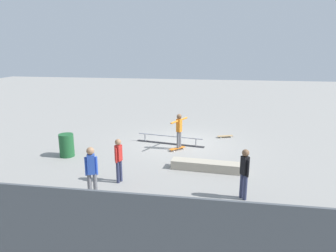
{
  "coord_description": "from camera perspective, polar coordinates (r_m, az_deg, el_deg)",
  "views": [
    {
      "loc": [
        -1.7,
        13.95,
        4.46
      ],
      "look_at": [
        0.48,
        0.62,
        1.0
      ],
      "focal_mm": 33.11,
      "sensor_mm": 36.0,
      "label": 1
    }
  ],
  "objects": [
    {
      "name": "ground_plane",
      "position": [
        14.74,
        2.24,
        -3.25
      ],
      "size": [
        60.0,
        60.0,
        0.0
      ],
      "primitive_type": "plane",
      "color": "gray"
    },
    {
      "name": "grind_rail",
      "position": [
        14.64,
        0.32,
        -2.65
      ],
      "size": [
        3.33,
        0.8,
        0.4
      ],
      "rotation": [
        0.0,
        0.0,
        -0.17
      ],
      "color": "black",
      "rests_on": "ground_plane"
    },
    {
      "name": "skate_ledge",
      "position": [
        11.7,
        6.95,
        -7.27
      ],
      "size": [
        2.6,
        0.72,
        0.33
      ],
      "primitive_type": "cube",
      "rotation": [
        0.0,
        0.0,
        -0.08
      ],
      "color": "#B2A893",
      "rests_on": "ground_plane"
    },
    {
      "name": "skater_main",
      "position": [
        13.66,
        2.05,
        -0.56
      ],
      "size": [
        0.61,
        1.22,
        1.62
      ],
      "rotation": [
        0.0,
        0.0,
        1.15
      ],
      "color": "slate",
      "rests_on": "ground_plane"
    },
    {
      "name": "skateboard_main",
      "position": [
        13.84,
        1.72,
        -4.12
      ],
      "size": [
        0.71,
        0.71,
        0.09
      ],
      "rotation": [
        0.0,
        0.0,
        3.93
      ],
      "color": "orange",
      "rests_on": "ground_plane"
    },
    {
      "name": "bystander_blue_shirt",
      "position": [
        9.45,
        -13.89,
        -7.97
      ],
      "size": [
        0.38,
        0.26,
        1.66
      ],
      "rotation": [
        0.0,
        0.0,
        0.35
      ],
      "color": "slate",
      "rests_on": "ground_plane"
    },
    {
      "name": "bystander_red_shirt",
      "position": [
        10.51,
        -9.07,
        -5.84
      ],
      "size": [
        0.23,
        0.35,
        1.52
      ],
      "rotation": [
        0.0,
        0.0,
        1.24
      ],
      "color": "#2D3351",
      "rests_on": "ground_plane"
    },
    {
      "name": "bystander_black_shirt",
      "position": [
        9.53,
        13.88,
        -8.1
      ],
      "size": [
        0.27,
        0.32,
        1.57
      ],
      "rotation": [
        0.0,
        0.0,
        5.37
      ],
      "color": "#2D3351",
      "rests_on": "ground_plane"
    },
    {
      "name": "loose_skateboard_natural",
      "position": [
        15.96,
        10.48,
        -1.83
      ],
      "size": [
        0.82,
        0.47,
        0.09
      ],
      "rotation": [
        0.0,
        0.0,
        0.36
      ],
      "color": "tan",
      "rests_on": "ground_plane"
    },
    {
      "name": "trash_bin",
      "position": [
        13.6,
        -18.16,
        -3.39
      ],
      "size": [
        0.6,
        0.6,
        0.96
      ],
      "primitive_type": "cylinder",
      "color": "#1E592D",
      "rests_on": "ground_plane"
    },
    {
      "name": "back_fence",
      "position": [
        6.08,
        -9.25,
        -20.42
      ],
      "size": [
        24.0,
        0.06,
        2.01
      ],
      "primitive_type": "cube",
      "color": "#4C5156",
      "rests_on": "ground_plane"
    }
  ]
}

